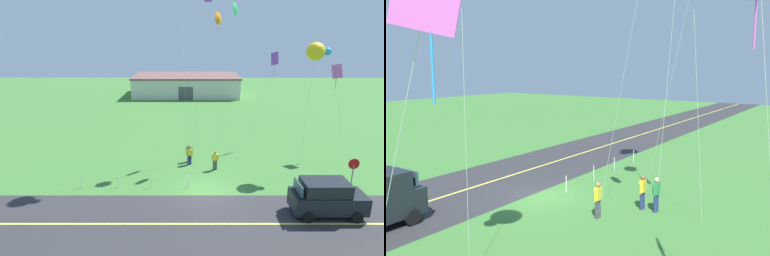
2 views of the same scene
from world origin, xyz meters
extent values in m
cube|color=#3D7533|center=(0.00, 0.00, -0.05)|extent=(120.00, 120.00, 0.10)
cube|color=#2D2D30|center=(0.00, -4.00, 0.00)|extent=(120.00, 7.00, 0.00)
cube|color=#E5E04C|center=(0.00, -4.00, 0.01)|extent=(120.00, 0.16, 0.00)
cube|color=black|center=(7.29, -2.91, 0.89)|extent=(4.40, 1.90, 1.10)
cube|color=black|center=(7.04, -2.91, 1.84)|extent=(2.73, 1.75, 0.80)
cube|color=#334756|center=(8.13, -2.91, 1.84)|extent=(0.10, 1.62, 0.64)
cube|color=#334756|center=(5.42, -2.91, 1.84)|extent=(0.10, 1.62, 0.60)
cylinder|color=black|center=(8.72, -1.96, 0.34)|extent=(0.68, 0.22, 0.68)
cylinder|color=black|center=(8.72, -3.86, 0.34)|extent=(0.68, 0.22, 0.68)
cylinder|color=black|center=(5.86, -1.96, 0.34)|extent=(0.68, 0.22, 0.68)
cylinder|color=black|center=(5.86, -3.86, 0.34)|extent=(0.68, 0.22, 0.68)
cylinder|color=gray|center=(10.07, -0.10, 1.05)|extent=(0.08, 0.08, 2.10)
cylinder|color=red|center=(10.07, -0.10, 2.18)|extent=(0.76, 0.04, 0.76)
cylinder|color=white|center=(10.07, -0.07, 2.18)|extent=(0.62, 0.01, 0.62)
cylinder|color=navy|center=(-1.30, 5.06, 0.41)|extent=(0.16, 0.16, 0.82)
cylinder|color=navy|center=(-1.12, 5.06, 0.41)|extent=(0.16, 0.16, 0.82)
cube|color=yellow|center=(-1.21, 5.06, 1.10)|extent=(0.36, 0.22, 0.56)
cylinder|color=yellow|center=(-1.45, 5.06, 1.05)|extent=(0.10, 0.10, 0.52)
cylinder|color=yellow|center=(-0.97, 5.06, 1.05)|extent=(0.10, 0.10, 0.52)
sphere|color=brown|center=(-1.21, 5.06, 1.49)|extent=(0.22, 0.22, 0.22)
cylinder|color=#3F3F47|center=(0.78, 3.95, 0.41)|extent=(0.16, 0.16, 0.82)
cylinder|color=#3F3F47|center=(0.96, 3.95, 0.41)|extent=(0.16, 0.16, 0.82)
cube|color=yellow|center=(0.87, 3.95, 1.10)|extent=(0.36, 0.22, 0.56)
cylinder|color=yellow|center=(0.63, 3.95, 1.05)|extent=(0.10, 0.10, 0.52)
cylinder|color=yellow|center=(1.11, 3.95, 1.05)|extent=(0.10, 0.10, 0.52)
sphere|color=#9E704C|center=(0.87, 3.95, 1.49)|extent=(0.22, 0.22, 0.22)
cylinder|color=navy|center=(-1.33, 5.72, 0.41)|extent=(0.16, 0.16, 0.82)
cylinder|color=navy|center=(-1.15, 5.72, 0.41)|extent=(0.16, 0.16, 0.82)
cube|color=#338C4C|center=(-1.24, 5.72, 1.10)|extent=(0.36, 0.22, 0.56)
cylinder|color=#338C4C|center=(-1.48, 5.72, 1.05)|extent=(0.10, 0.10, 0.52)
cylinder|color=#338C4C|center=(-1.00, 5.72, 1.05)|extent=(0.10, 0.10, 0.52)
sphere|color=#D8AD84|center=(-1.24, 5.72, 1.49)|extent=(0.22, 0.22, 0.22)
cylinder|color=silver|center=(0.03, 6.73, 5.98)|extent=(2.50, 3.35, 11.96)
cone|color=orange|center=(1.27, 8.39, 11.96)|extent=(0.89, 1.06, 1.11)
cylinder|color=silver|center=(1.71, 5.57, 6.32)|extent=(1.70, 3.26, 12.65)
cone|color=green|center=(2.55, 7.19, 12.65)|extent=(0.82, 1.14, 1.11)
cylinder|color=silver|center=(-1.70, 6.07, 8.86)|extent=(0.93, 0.72, 17.73)
cylinder|color=silver|center=(-0.41, 7.52, 6.80)|extent=(1.40, 0.68, 13.61)
cylinder|color=silver|center=(11.54, 6.07, 3.78)|extent=(0.14, 3.44, 7.56)
cube|color=#D859BF|center=(11.61, 7.78, 7.55)|extent=(0.80, 0.86, 1.36)
cylinder|color=#2D8CE5|center=(11.61, 7.78, 6.65)|extent=(0.04, 0.04, 1.40)
cylinder|color=silver|center=(5.83, 11.32, 4.20)|extent=(2.18, 0.60, 8.40)
cube|color=purple|center=(6.91, 11.03, 8.40)|extent=(0.91, 0.54, 1.29)
cylinder|color=#D859BF|center=(6.91, 11.03, 7.50)|extent=(0.04, 0.04, 1.40)
cylinder|color=silver|center=(7.97, 4.06, 4.71)|extent=(0.93, 1.27, 9.41)
sphere|color=yellow|center=(8.42, 4.68, 9.41)|extent=(1.40, 1.40, 1.40)
sphere|color=#2D8CE5|center=(9.32, 4.68, 9.41)|extent=(0.60, 0.60, 0.60)
cube|color=beige|center=(-2.03, 37.41, 1.60)|extent=(18.00, 10.00, 3.20)
cube|color=brown|center=(-2.03, 37.41, 3.35)|extent=(18.36, 10.20, 0.30)
cube|color=#4C4C51|center=(-2.03, 32.46, 1.10)|extent=(2.40, 0.12, 2.20)
cylinder|color=silver|center=(-9.00, 0.70, 0.45)|extent=(0.05, 0.05, 0.90)
cylinder|color=silver|center=(-6.35, 0.70, 0.45)|extent=(0.05, 0.05, 0.90)
cylinder|color=silver|center=(-3.95, 0.70, 0.45)|extent=(0.05, 0.05, 0.90)
cylinder|color=silver|center=(-1.27, 0.70, 0.45)|extent=(0.05, 0.05, 0.90)
camera|label=1|loc=(-1.00, -20.91, 10.85)|focal=30.71mm
camera|label=2|loc=(15.16, 12.66, 6.48)|focal=37.83mm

